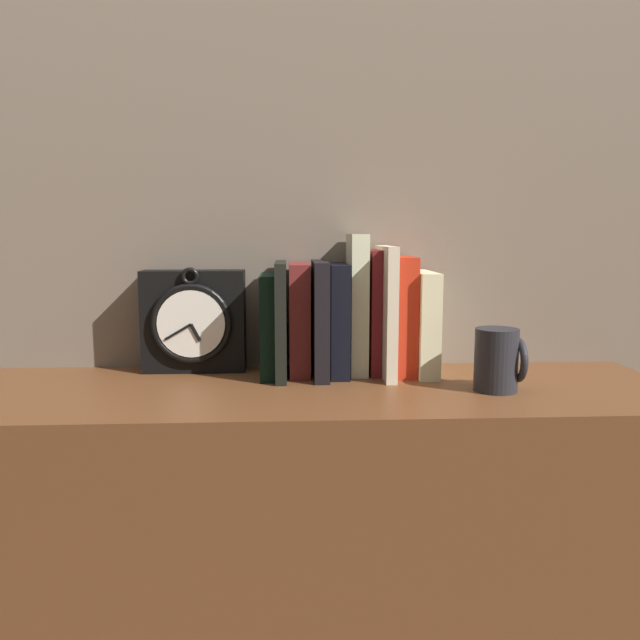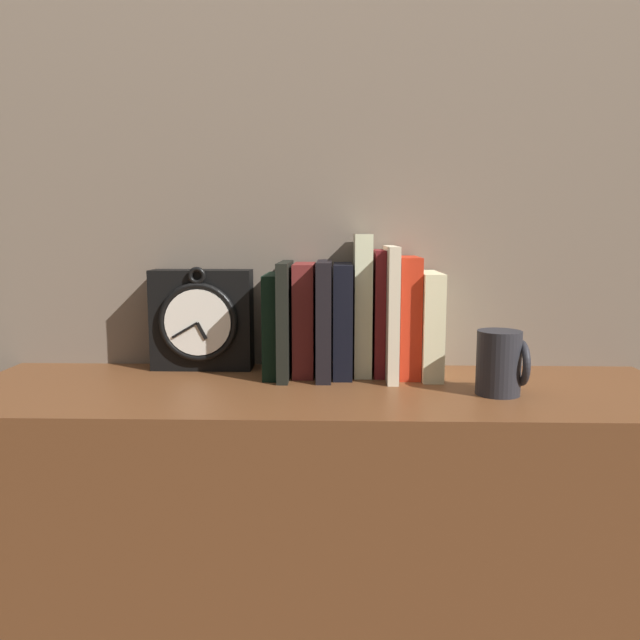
% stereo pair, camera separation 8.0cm
% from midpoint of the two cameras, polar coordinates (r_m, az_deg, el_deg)
% --- Properties ---
extents(wall_back, '(6.00, 0.05, 2.60)m').
position_cam_midpoint_polar(wall_back, '(1.21, 2.25, 16.70)').
color(wall_back, '#756656').
rests_on(wall_back, ground_plane).
extents(bookshelf, '(1.17, 0.36, 0.86)m').
position_cam_midpoint_polar(bookshelf, '(1.21, 2.12, -26.58)').
color(bookshelf, brown).
rests_on(bookshelf, ground_plane).
extents(clock, '(0.18, 0.07, 0.19)m').
position_cam_midpoint_polar(clock, '(1.16, -8.85, 0.01)').
color(clock, black).
rests_on(clock, bookshelf).
extents(book_slot0_black, '(0.03, 0.14, 0.18)m').
position_cam_midpoint_polar(book_slot0_black, '(1.11, -2.24, -0.41)').
color(book_slot0_black, black).
rests_on(book_slot0_black, bookshelf).
extents(book_slot1_black, '(0.02, 0.16, 0.20)m').
position_cam_midpoint_polar(book_slot1_black, '(1.10, -1.11, 0.07)').
color(book_slot1_black, black).
rests_on(book_slot1_black, bookshelf).
extents(book_slot2_maroon, '(0.04, 0.12, 0.20)m').
position_cam_midpoint_polar(book_slot2_maroon, '(1.11, 0.61, 0.10)').
color(book_slot2_maroon, maroon).
rests_on(book_slot2_maroon, bookshelf).
extents(book_slot3_black, '(0.03, 0.15, 0.20)m').
position_cam_midpoint_polar(book_slot3_black, '(1.10, 2.48, 0.10)').
color(book_slot3_black, black).
rests_on(book_slot3_black, bookshelf).
extents(book_slot4_black, '(0.03, 0.13, 0.20)m').
position_cam_midpoint_polar(book_slot4_black, '(1.11, 4.15, 0.04)').
color(book_slot4_black, black).
rests_on(book_slot4_black, bookshelf).
extents(book_slot5_cream, '(0.03, 0.11, 0.25)m').
position_cam_midpoint_polar(book_slot5_cream, '(1.12, 5.94, 1.42)').
color(book_slot5_cream, beige).
rests_on(book_slot5_cream, bookshelf).
extents(book_slot6_maroon, '(0.02, 0.11, 0.22)m').
position_cam_midpoint_polar(book_slot6_maroon, '(1.12, 7.40, 0.71)').
color(book_slot6_maroon, maroon).
rests_on(book_slot6_maroon, bookshelf).
extents(book_slot7_cream, '(0.02, 0.16, 0.23)m').
position_cam_midpoint_polar(book_slot7_cream, '(1.10, 8.52, 0.73)').
color(book_slot7_cream, beige).
rests_on(book_slot7_cream, bookshelf).
extents(book_slot8_red, '(0.04, 0.13, 0.21)m').
position_cam_midpoint_polar(book_slot8_red, '(1.12, 10.02, 0.35)').
color(book_slot8_red, '#B62713').
rests_on(book_slot8_red, bookshelf).
extents(book_slot9_cream, '(0.04, 0.14, 0.18)m').
position_cam_midpoint_polar(book_slot9_cream, '(1.12, 11.94, -0.38)').
color(book_slot9_cream, beige).
rests_on(book_slot9_cream, bookshelf).
extents(mug, '(0.07, 0.07, 0.10)m').
position_cam_midpoint_polar(mug, '(1.02, 18.41, -3.75)').
color(mug, '#232328').
rests_on(mug, bookshelf).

